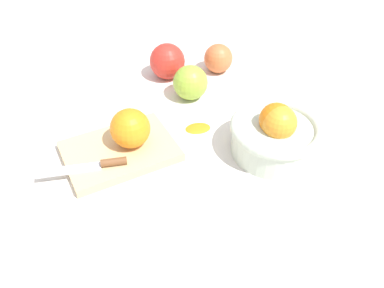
% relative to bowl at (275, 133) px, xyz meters
% --- Properties ---
extents(ground_plane, '(2.40, 2.40, 0.00)m').
position_rel_bowl_xyz_m(ground_plane, '(0.12, -0.10, -0.04)').
color(ground_plane, silver).
extents(bowl, '(0.17, 0.17, 0.10)m').
position_rel_bowl_xyz_m(bowl, '(0.00, 0.00, 0.00)').
color(bowl, beige).
rests_on(bowl, ground_plane).
extents(cutting_board, '(0.23, 0.19, 0.02)m').
position_rel_bowl_xyz_m(cutting_board, '(0.28, -0.06, -0.03)').
color(cutting_board, '#DBB77F').
rests_on(cutting_board, ground_plane).
extents(orange_on_board, '(0.07, 0.07, 0.07)m').
position_rel_bowl_xyz_m(orange_on_board, '(0.26, -0.07, 0.01)').
color(orange_on_board, orange).
rests_on(orange_on_board, cutting_board).
extents(knife, '(0.16, 0.03, 0.01)m').
position_rel_bowl_xyz_m(knife, '(0.33, -0.02, -0.02)').
color(knife, silver).
rests_on(knife, cutting_board).
extents(apple_front_left, '(0.07, 0.07, 0.07)m').
position_rel_bowl_xyz_m(apple_front_left, '(0.01, -0.31, -0.01)').
color(apple_front_left, '#CC6638').
rests_on(apple_front_left, ground_plane).
extents(apple_front_center, '(0.08, 0.08, 0.08)m').
position_rel_bowl_xyz_m(apple_front_center, '(0.11, -0.21, -0.00)').
color(apple_front_center, '#8EB738').
rests_on(apple_front_center, ground_plane).
extents(apple_front_center_2, '(0.08, 0.08, 0.08)m').
position_rel_bowl_xyz_m(apple_front_center_2, '(0.14, -0.31, -0.00)').
color(apple_front_center_2, red).
rests_on(apple_front_center_2, ground_plane).
extents(citrus_peel, '(0.05, 0.04, 0.01)m').
position_rel_bowl_xyz_m(citrus_peel, '(0.12, -0.10, -0.04)').
color(citrus_peel, orange).
rests_on(citrus_peel, ground_plane).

